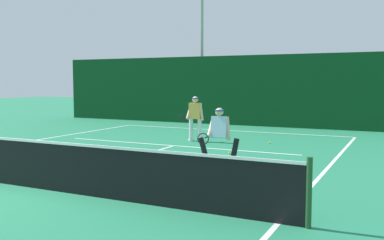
{
  "coord_description": "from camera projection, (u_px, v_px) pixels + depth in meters",
  "views": [
    {
      "loc": [
        7.11,
        -6.57,
        2.23
      ],
      "look_at": [
        1.06,
        5.77,
        1.0
      ],
      "focal_mm": 40.67,
      "sensor_mm": 36.0,
      "label": 1
    }
  ],
  "objects": [
    {
      "name": "ground_plane",
      "position": [
        27.0,
        187.0,
        9.19
      ],
      "size": [
        80.0,
        80.0,
        0.0
      ],
      "primitive_type": "plane",
      "color": "#237952"
    },
    {
      "name": "court_line_baseline_far",
      "position": [
        229.0,
        130.0,
        19.66
      ],
      "size": [
        10.8,
        0.1,
        0.01
      ],
      "primitive_type": "cube",
      "color": "white",
      "rests_on": "ground_plane"
    },
    {
      "name": "court_line_sideline_right",
      "position": [
        278.0,
        223.0,
        6.82
      ],
      "size": [
        0.1,
        23.41,
        0.01
      ],
      "primitive_type": "cube",
      "color": "white",
      "rests_on": "ground_plane"
    },
    {
      "name": "court_line_service",
      "position": [
        174.0,
        146.0,
        15.04
      ],
      "size": [
        8.8,
        0.1,
        0.01
      ],
      "primitive_type": "cube",
      "color": "white",
      "rests_on": "ground_plane"
    },
    {
      "name": "court_line_centre",
      "position": [
        117.0,
        162.0,
        12.05
      ],
      "size": [
        0.1,
        6.4,
        0.01
      ],
      "primitive_type": "cube",
      "color": "white",
      "rests_on": "ground_plane"
    },
    {
      "name": "tennis_net",
      "position": [
        26.0,
        163.0,
        9.14
      ],
      "size": [
        11.82,
        0.09,
        1.1
      ],
      "color": "#1E4723",
      "rests_on": "ground_plane"
    },
    {
      "name": "player_near",
      "position": [
        219.0,
        135.0,
        11.13
      ],
      "size": [
        1.1,
        0.89,
        1.56
      ],
      "rotation": [
        0.0,
        0.0,
        3.31
      ],
      "color": "black",
      "rests_on": "ground_plane"
    },
    {
      "name": "player_far",
      "position": [
        195.0,
        117.0,
        16.06
      ],
      "size": [
        0.75,
        0.85,
        1.67
      ],
      "rotation": [
        0.0,
        0.0,
        3.19
      ],
      "color": "silver",
      "rests_on": "ground_plane"
    },
    {
      "name": "tennis_ball",
      "position": [
        270.0,
        143.0,
        15.59
      ],
      "size": [
        0.07,
        0.07,
        0.07
      ],
      "primitive_type": "sphere",
      "color": "#D1E033",
      "rests_on": "ground_plane"
    },
    {
      "name": "tennis_ball_extra",
      "position": [
        229.0,
        153.0,
        13.32
      ],
      "size": [
        0.07,
        0.07,
        0.07
      ],
      "primitive_type": "sphere",
      "color": "#D1E033",
      "rests_on": "ground_plane"
    },
    {
      "name": "back_fence_windscreen",
      "position": [
        247.0,
        91.0,
        21.7
      ],
      "size": [
        22.2,
        0.12,
        3.51
      ],
      "primitive_type": "cube",
      "color": "#0A3919",
      "rests_on": "ground_plane"
    },
    {
      "name": "light_pole",
      "position": [
        202.0,
        38.0,
        23.65
      ],
      "size": [
        0.55,
        0.44,
        7.43
      ],
      "color": "#9EA39E",
      "rests_on": "ground_plane"
    }
  ]
}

